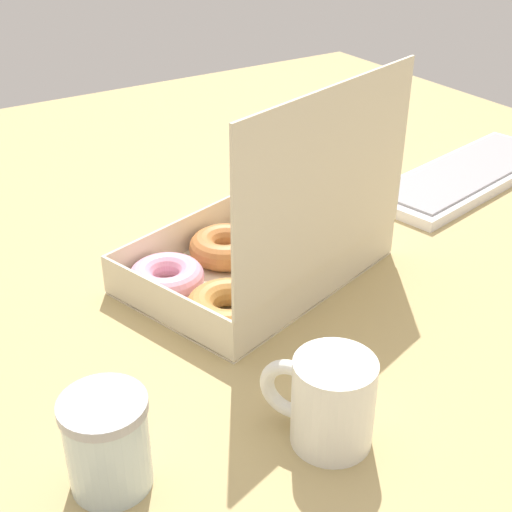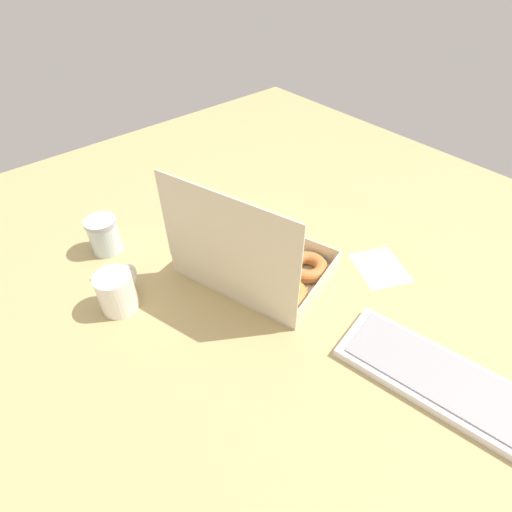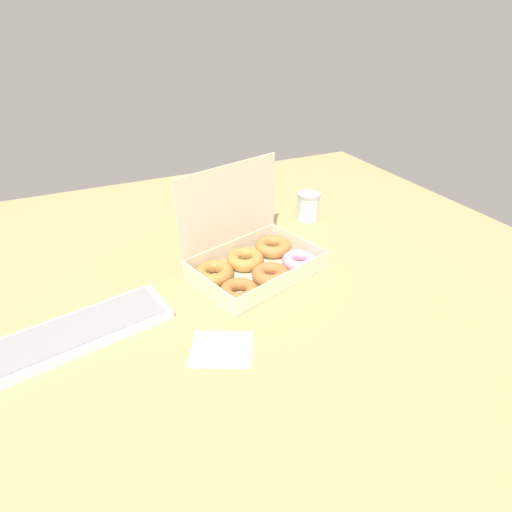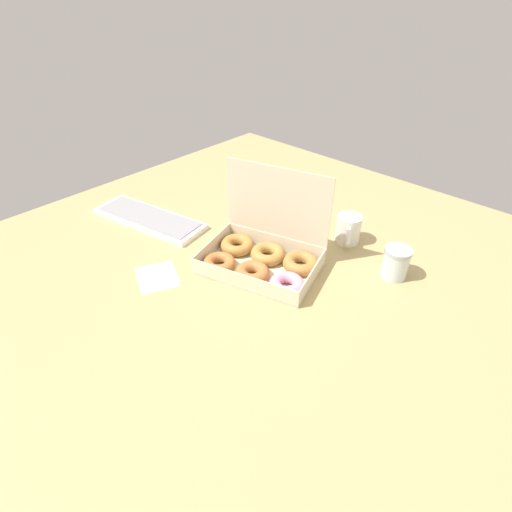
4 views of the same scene
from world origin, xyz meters
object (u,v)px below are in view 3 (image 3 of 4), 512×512
Objects in this scene: glass_jar at (308,206)px; keyboard at (72,334)px; donut_box at (254,260)px; coffee_mug at (249,209)px.

keyboard is at bearing -158.91° from glass_jar.
glass_jar is (31.57, 23.02, 1.36)cm from donut_box.
donut_box is at bearing -111.37° from coffee_mug.
coffee_mug is (59.89, 37.13, 3.83)cm from keyboard.
donut_box is at bearing -143.90° from glass_jar.
keyboard is at bearing -170.82° from donut_box.
donut_box is 3.56× the size of coffee_mug.
glass_jar is at bearing 36.10° from donut_box.
coffee_mug is 1.15× the size of glass_jar.
glass_jar is at bearing -17.36° from coffee_mug.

